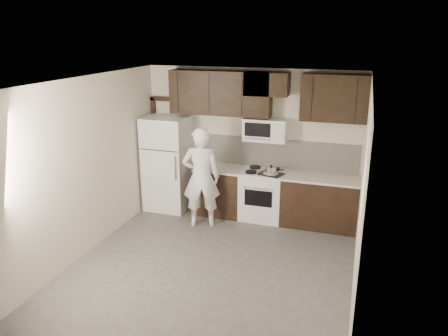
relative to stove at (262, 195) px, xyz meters
The scene contains 14 objects.
floor 2.02m from the stove, 98.80° to the right, with size 4.50×4.50×0.00m, color #4A4845.
back_wall 0.99m from the stove, 133.94° to the left, with size 4.00×4.00×0.00m, color beige.
ceiling 2.98m from the stove, 98.80° to the right, with size 4.50×4.50×0.00m, color white.
counter_run 0.30m from the stove, ahead, with size 2.95×0.64×0.91m.
stove is the anchor object (origin of this frame).
backsplash 0.80m from the stove, 56.25° to the left, with size 2.90×0.02×0.54m, color beige.
upper_cabinets 1.83m from the stove, 124.04° to the left, with size 3.48×0.35×0.78m.
microwave 1.20m from the stove, 90.10° to the left, with size 0.76×0.42×0.40m.
refrigerator 1.90m from the stove, behind, with size 0.80×0.76×1.80m.
door_trim 2.37m from the stove, behind, with size 0.50×0.08×2.12m.
saucepan 0.57m from the stove, 39.18° to the right, with size 0.32×0.19×0.18m.
baking_tray 0.51m from the stove, 37.67° to the right, with size 0.39×0.30×0.02m, color black.
pizza 0.53m from the stove, 37.67° to the right, with size 0.27×0.27×0.02m, color #D2BC8D.
person 1.21m from the stove, 147.26° to the right, with size 0.65×0.43×1.79m, color silver.
Camera 1 is at (1.92, -5.37, 3.34)m, focal length 35.00 mm.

